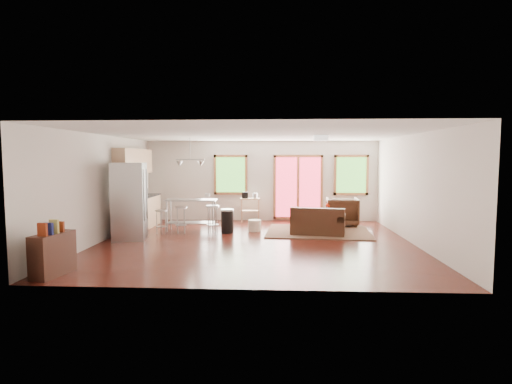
{
  "coord_description": "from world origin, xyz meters",
  "views": [
    {
      "loc": [
        0.52,
        -9.5,
        2.01
      ],
      "look_at": [
        0.0,
        0.3,
        1.2
      ],
      "focal_mm": 28.0,
      "sensor_mm": 36.0,
      "label": 1
    }
  ],
  "objects_px": {
    "rug": "(318,232)",
    "island": "(191,209)",
    "armchair": "(342,210)",
    "ottoman": "(303,219)",
    "refrigerator": "(130,201)",
    "coffee_table": "(322,218)",
    "loveseat": "(318,224)",
    "kitchen_cart": "(249,201)"
  },
  "relations": [
    {
      "from": "coffee_table",
      "to": "refrigerator",
      "type": "height_order",
      "value": "refrigerator"
    },
    {
      "from": "refrigerator",
      "to": "island",
      "type": "relative_size",
      "value": 1.36
    },
    {
      "from": "coffee_table",
      "to": "ottoman",
      "type": "bearing_deg",
      "value": 129.41
    },
    {
      "from": "loveseat",
      "to": "armchair",
      "type": "bearing_deg",
      "value": 70.01
    },
    {
      "from": "loveseat",
      "to": "refrigerator",
      "type": "xyz_separation_m",
      "value": [
        -4.77,
        -0.84,
        0.67
      ]
    },
    {
      "from": "ottoman",
      "to": "island",
      "type": "height_order",
      "value": "island"
    },
    {
      "from": "rug",
      "to": "kitchen_cart",
      "type": "bearing_deg",
      "value": 139.65
    },
    {
      "from": "loveseat",
      "to": "ottoman",
      "type": "distance_m",
      "value": 1.47
    },
    {
      "from": "loveseat",
      "to": "armchair",
      "type": "height_order",
      "value": "armchair"
    },
    {
      "from": "coffee_table",
      "to": "refrigerator",
      "type": "bearing_deg",
      "value": -161.47
    },
    {
      "from": "rug",
      "to": "kitchen_cart",
      "type": "height_order",
      "value": "kitchen_cart"
    },
    {
      "from": "loveseat",
      "to": "kitchen_cart",
      "type": "distance_m",
      "value": 2.89
    },
    {
      "from": "loveseat",
      "to": "refrigerator",
      "type": "relative_size",
      "value": 0.79
    },
    {
      "from": "rug",
      "to": "island",
      "type": "height_order",
      "value": "island"
    },
    {
      "from": "rug",
      "to": "loveseat",
      "type": "bearing_deg",
      "value": -97.28
    },
    {
      "from": "coffee_table",
      "to": "ottoman",
      "type": "height_order",
      "value": "ottoman"
    },
    {
      "from": "coffee_table",
      "to": "kitchen_cart",
      "type": "height_order",
      "value": "kitchen_cart"
    },
    {
      "from": "rug",
      "to": "coffee_table",
      "type": "xyz_separation_m",
      "value": [
        0.14,
        0.46,
        0.3
      ]
    },
    {
      "from": "coffee_table",
      "to": "loveseat",
      "type": "bearing_deg",
      "value": -102.66
    },
    {
      "from": "loveseat",
      "to": "coffee_table",
      "type": "distance_m",
      "value": 0.85
    },
    {
      "from": "armchair",
      "to": "refrigerator",
      "type": "relative_size",
      "value": 0.49
    },
    {
      "from": "island",
      "to": "loveseat",
      "type": "bearing_deg",
      "value": -6.18
    },
    {
      "from": "refrigerator",
      "to": "island",
      "type": "bearing_deg",
      "value": 33.86
    },
    {
      "from": "coffee_table",
      "to": "ottoman",
      "type": "xyz_separation_m",
      "value": [
        -0.5,
        0.61,
        -0.12
      ]
    },
    {
      "from": "loveseat",
      "to": "ottoman",
      "type": "height_order",
      "value": "loveseat"
    },
    {
      "from": "island",
      "to": "kitchen_cart",
      "type": "height_order",
      "value": "kitchen_cart"
    },
    {
      "from": "loveseat",
      "to": "coffee_table",
      "type": "relative_size",
      "value": 1.44
    },
    {
      "from": "ottoman",
      "to": "refrigerator",
      "type": "distance_m",
      "value": 5.06
    },
    {
      "from": "rug",
      "to": "island",
      "type": "bearing_deg",
      "value": 179.78
    },
    {
      "from": "island",
      "to": "kitchen_cart",
      "type": "xyz_separation_m",
      "value": [
        1.52,
        1.7,
        0.04
      ]
    },
    {
      "from": "rug",
      "to": "ottoman",
      "type": "bearing_deg",
      "value": 108.64
    },
    {
      "from": "loveseat",
      "to": "armchair",
      "type": "relative_size",
      "value": 1.61
    },
    {
      "from": "ottoman",
      "to": "kitchen_cart",
      "type": "relative_size",
      "value": 0.62
    },
    {
      "from": "coffee_table",
      "to": "kitchen_cart",
      "type": "xyz_separation_m",
      "value": [
        -2.16,
        1.26,
        0.34
      ]
    },
    {
      "from": "armchair",
      "to": "refrigerator",
      "type": "distance_m",
      "value": 6.11
    },
    {
      "from": "armchair",
      "to": "island",
      "type": "relative_size",
      "value": 0.67
    },
    {
      "from": "rug",
      "to": "refrigerator",
      "type": "distance_m",
      "value": 5.06
    },
    {
      "from": "coffee_table",
      "to": "ottoman",
      "type": "distance_m",
      "value": 0.79
    },
    {
      "from": "rug",
      "to": "armchair",
      "type": "distance_m",
      "value": 1.44
    },
    {
      "from": "coffee_table",
      "to": "island",
      "type": "height_order",
      "value": "island"
    },
    {
      "from": "coffee_table",
      "to": "ottoman",
      "type": "relative_size",
      "value": 1.77
    },
    {
      "from": "ottoman",
      "to": "refrigerator",
      "type": "height_order",
      "value": "refrigerator"
    }
  ]
}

